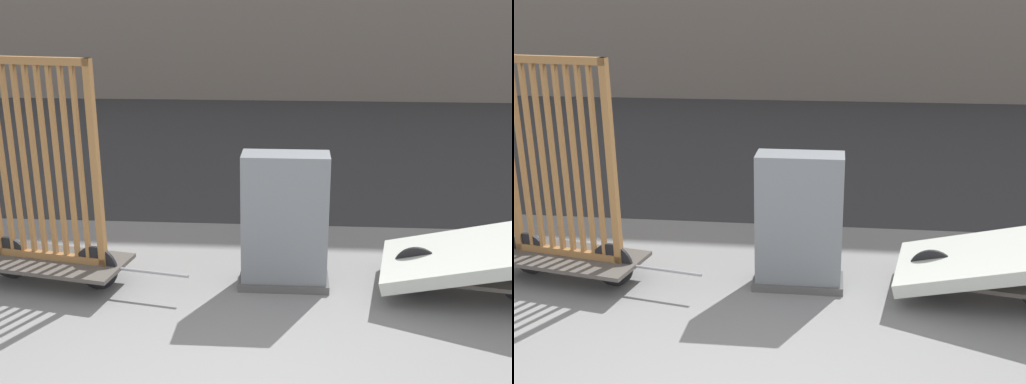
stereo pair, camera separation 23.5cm
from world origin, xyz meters
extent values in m
cube|color=#2D2D30|center=(0.00, 9.24, 0.00)|extent=(56.00, 10.06, 0.01)
cube|color=#4C4742|center=(-2.06, 2.40, 0.25)|extent=(1.62, 0.95, 0.04)
cylinder|color=black|center=(-1.58, 2.31, 0.23)|extent=(0.45, 0.12, 0.45)
cylinder|color=black|center=(-2.55, 2.49, 0.23)|extent=(0.45, 0.12, 0.45)
cylinder|color=gray|center=(-0.97, 2.19, 0.25)|extent=(0.69, 0.16, 0.03)
cube|color=olive|center=(-2.06, 2.40, 0.30)|extent=(1.22, 0.29, 0.07)
cube|color=olive|center=(-2.06, 2.40, 2.23)|extent=(1.22, 0.29, 0.07)
cube|color=olive|center=(-1.49, 2.29, 1.26)|extent=(0.08, 0.08, 1.99)
cube|color=olive|center=(-2.48, 2.48, 1.26)|extent=(0.04, 0.05, 1.92)
cube|color=olive|center=(-2.36, 2.45, 1.26)|extent=(0.04, 0.05, 1.92)
cube|color=olive|center=(-2.24, 2.43, 1.26)|extent=(0.04, 0.05, 1.92)
cube|color=olive|center=(-2.12, 2.41, 1.26)|extent=(0.04, 0.05, 1.92)
cube|color=olive|center=(-2.00, 2.39, 1.26)|extent=(0.04, 0.05, 1.92)
cube|color=olive|center=(-1.88, 2.37, 1.26)|extent=(0.04, 0.05, 1.92)
cube|color=olive|center=(-1.77, 2.34, 1.26)|extent=(0.04, 0.05, 1.92)
cube|color=olive|center=(-1.65, 2.32, 1.26)|extent=(0.04, 0.05, 1.92)
cube|color=#4C4742|center=(2.06, 2.40, 0.25)|extent=(1.62, 0.95, 0.04)
cylinder|color=black|center=(1.58, 2.49, 0.23)|extent=(0.45, 0.12, 0.45)
cube|color=#B2B7AD|center=(2.06, 2.40, 0.44)|extent=(1.84, 1.37, 0.57)
cube|color=#4C4C4C|center=(0.27, 2.52, 0.04)|extent=(0.90, 0.42, 0.08)
cube|color=slate|center=(0.27, 2.52, 0.68)|extent=(0.84, 0.36, 1.36)
camera|label=1|loc=(0.36, -2.98, 2.74)|focal=42.00mm
camera|label=2|loc=(0.59, -2.96, 2.74)|focal=42.00mm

